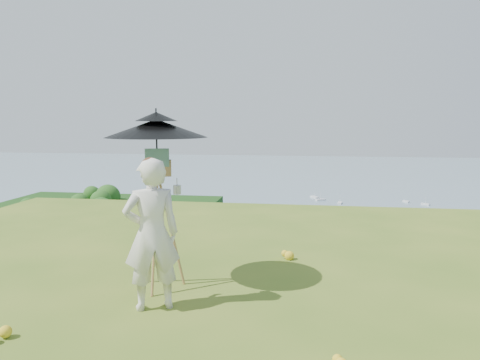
# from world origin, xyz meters

# --- Properties ---
(ground) EXTENTS (14.00, 14.00, 0.00)m
(ground) POSITION_xyz_m (0.00, 0.00, 0.00)
(ground) COLOR #4A6E1F
(ground) RESTS_ON ground
(shoreline_tier) EXTENTS (170.00, 28.00, 8.00)m
(shoreline_tier) POSITION_xyz_m (0.00, 75.00, -36.00)
(shoreline_tier) COLOR #6B6755
(shoreline_tier) RESTS_ON bay_water
(bay_water) EXTENTS (700.00, 700.00, 0.00)m
(bay_water) POSITION_xyz_m (0.00, 240.00, -34.00)
(bay_water) COLOR #6F929F
(bay_water) RESTS_ON ground
(peninsula) EXTENTS (90.00, 60.00, 12.00)m
(peninsula) POSITION_xyz_m (-75.00, 155.00, -29.00)
(peninsula) COLOR #15390F
(peninsula) RESTS_ON bay_water
(slope_trees) EXTENTS (110.00, 50.00, 6.00)m
(slope_trees) POSITION_xyz_m (0.00, 35.00, -15.00)
(slope_trees) COLOR #214916
(slope_trees) RESTS_ON forest_slope
(harbor_town) EXTENTS (110.00, 22.00, 5.00)m
(harbor_town) POSITION_xyz_m (0.00, 75.00, -29.50)
(harbor_town) COLOR silver
(harbor_town) RESTS_ON shoreline_tier
(moored_boats) EXTENTS (140.00, 140.00, 0.70)m
(moored_boats) POSITION_xyz_m (-12.50, 161.00, -33.65)
(moored_boats) COLOR silver
(moored_boats) RESTS_ON bay_water
(wildflowers) EXTENTS (10.00, 10.50, 0.12)m
(wildflowers) POSITION_xyz_m (0.00, 0.25, 0.06)
(wildflowers) COLOR yellow
(wildflowers) RESTS_ON ground
(painter) EXTENTS (0.69, 0.61, 1.60)m
(painter) POSITION_xyz_m (-1.70, 0.68, 0.80)
(painter) COLOR beige
(painter) RESTS_ON ground
(field_easel) EXTENTS (0.78, 0.78, 1.66)m
(field_easel) POSITION_xyz_m (-1.83, 1.28, 0.83)
(field_easel) COLOR #9F6542
(field_easel) RESTS_ON ground
(sun_umbrella) EXTENTS (1.54, 1.54, 0.75)m
(sun_umbrella) POSITION_xyz_m (-1.84, 1.31, 1.74)
(sun_umbrella) COLOR black
(sun_umbrella) RESTS_ON field_easel
(painter_cap) EXTENTS (0.26, 0.28, 0.10)m
(painter_cap) POSITION_xyz_m (-1.70, 0.68, 1.56)
(painter_cap) COLOR #C36B70
(painter_cap) RESTS_ON painter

